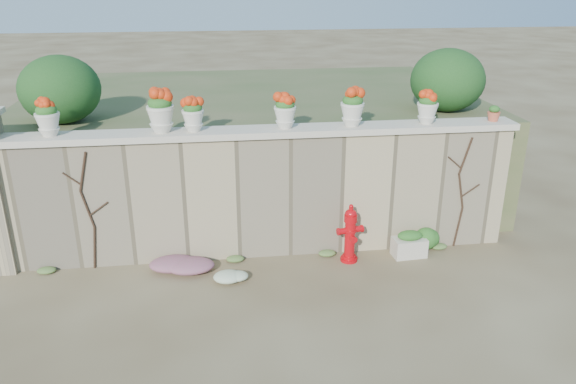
{
  "coord_description": "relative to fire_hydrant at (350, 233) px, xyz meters",
  "views": [
    {
      "loc": [
        -0.69,
        -6.51,
        4.33
      ],
      "look_at": [
        0.34,
        1.4,
        1.2
      ],
      "focal_mm": 35.0,
      "sensor_mm": 36.0,
      "label": 1
    }
  ],
  "objects": [
    {
      "name": "back_shrub_left",
      "position": [
        -4.52,
        1.7,
        2.06
      ],
      "size": [
        1.3,
        1.3,
        1.1
      ],
      "primitive_type": "ellipsoid",
      "color": "#143814",
      "rests_on": "raised_fill"
    },
    {
      "name": "planter_box",
      "position": [
        1.01,
        0.04,
        -0.28
      ],
      "size": [
        0.55,
        0.35,
        0.44
      ],
      "rotation": [
        0.0,
        0.0,
        0.07
      ],
      "color": "beige",
      "rests_on": "ground"
    },
    {
      "name": "ground",
      "position": [
        -1.32,
        -1.3,
        -0.49
      ],
      "size": [
        80.0,
        80.0,
        0.0
      ],
      "primitive_type": "plane",
      "color": "brown",
      "rests_on": "ground"
    },
    {
      "name": "urn_pot_4",
      "position": [
        0.08,
        0.5,
        1.9
      ],
      "size": [
        0.37,
        0.37,
        0.58
      ],
      "color": "beige",
      "rests_on": "wall_cap"
    },
    {
      "name": "wall_cap",
      "position": [
        -1.32,
        0.5,
        1.56
      ],
      "size": [
        8.1,
        0.52,
        0.1
      ],
      "primitive_type": "cube",
      "color": "beige",
      "rests_on": "stone_wall"
    },
    {
      "name": "back_shrub_right",
      "position": [
        2.08,
        1.7,
        2.06
      ],
      "size": [
        1.3,
        1.3,
        1.1
      ],
      "primitive_type": "ellipsoid",
      "color": "#143814",
      "rests_on": "raised_fill"
    },
    {
      "name": "urn_pot_1",
      "position": [
        -2.83,
        0.5,
        1.93
      ],
      "size": [
        0.41,
        0.41,
        0.64
      ],
      "color": "beige",
      "rests_on": "wall_cap"
    },
    {
      "name": "magenta_clump",
      "position": [
        -2.61,
        -0.02,
        -0.35
      ],
      "size": [
        1.02,
        0.68,
        0.27
      ],
      "primitive_type": "ellipsoid",
      "color": "#B12383",
      "rests_on": "ground"
    },
    {
      "name": "green_shrub",
      "position": [
        1.35,
        0.11,
        -0.23
      ],
      "size": [
        0.55,
        0.49,
        0.52
      ],
      "primitive_type": "ellipsoid",
      "color": "#1E5119",
      "rests_on": "ground"
    },
    {
      "name": "white_flowers",
      "position": [
        -1.93,
        -0.44,
        -0.39
      ],
      "size": [
        0.57,
        0.45,
        0.2
      ],
      "primitive_type": "ellipsoid",
      "color": "white",
      "rests_on": "ground"
    },
    {
      "name": "urn_pot_0",
      "position": [
        -4.43,
        0.5,
        1.88
      ],
      "size": [
        0.35,
        0.35,
        0.55
      ],
      "color": "beige",
      "rests_on": "wall_cap"
    },
    {
      "name": "urn_pot_3",
      "position": [
        -0.97,
        0.5,
        1.88
      ],
      "size": [
        0.34,
        0.34,
        0.53
      ],
      "color": "beige",
      "rests_on": "wall_cap"
    },
    {
      "name": "raised_fill",
      "position": [
        -1.32,
        3.7,
        0.51
      ],
      "size": [
        9.0,
        6.0,
        2.0
      ],
      "primitive_type": "cube",
      "color": "#384C23",
      "rests_on": "ground"
    },
    {
      "name": "fire_hydrant",
      "position": [
        0.0,
        0.0,
        0.0
      ],
      "size": [
        0.42,
        0.3,
        0.97
      ],
      "rotation": [
        0.0,
        0.0,
        0.18
      ],
      "color": "#B8070D",
      "rests_on": "ground"
    },
    {
      "name": "vine_left",
      "position": [
        -3.99,
        0.28,
        0.5
      ],
      "size": [
        0.6,
        0.04,
        1.91
      ],
      "color": "black",
      "rests_on": "ground"
    },
    {
      "name": "urn_pot_5",
      "position": [
        1.28,
        0.5,
        1.87
      ],
      "size": [
        0.33,
        0.33,
        0.52
      ],
      "color": "beige",
      "rests_on": "wall_cap"
    },
    {
      "name": "stone_wall",
      "position": [
        -1.32,
        0.5,
        0.51
      ],
      "size": [
        8.0,
        0.4,
        2.0
      ],
      "primitive_type": "cube",
      "color": "#9D8C69",
      "rests_on": "ground"
    },
    {
      "name": "vine_right",
      "position": [
        1.91,
        0.28,
        0.5
      ],
      "size": [
        0.6,
        0.04,
        1.91
      ],
      "color": "black",
      "rests_on": "ground"
    },
    {
      "name": "terracotta_pot",
      "position": [
        2.4,
        0.5,
        1.72
      ],
      "size": [
        0.2,
        0.2,
        0.24
      ],
      "color": "#B95338",
      "rests_on": "wall_cap"
    },
    {
      "name": "urn_pot_2",
      "position": [
        -2.36,
        0.5,
        1.87
      ],
      "size": [
        0.33,
        0.33,
        0.52
      ],
      "color": "beige",
      "rests_on": "wall_cap"
    }
  ]
}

